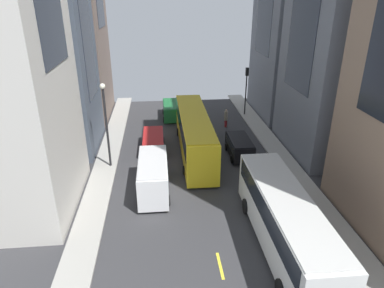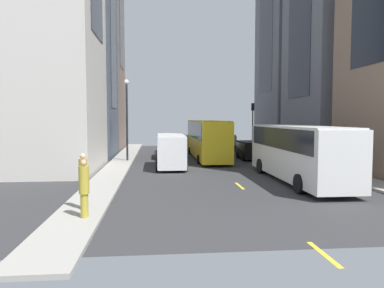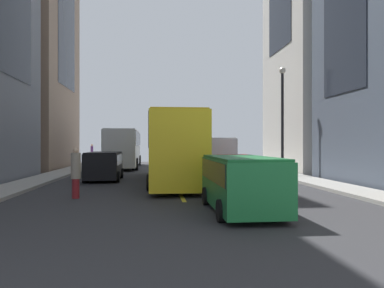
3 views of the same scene
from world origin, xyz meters
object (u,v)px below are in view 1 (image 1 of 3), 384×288
city_bus_white (285,218)px  delivery_van_white (153,174)px  car_black_1 (240,146)px  car_red_0 (153,141)px  streetcar_yellow (194,131)px  traffic_light_near_corner (246,82)px  car_green_2 (171,109)px  pedestrian_walking_far (226,118)px

city_bus_white → delivery_van_white: bearing=-42.3°
car_black_1 → car_red_0: bearing=-15.0°
car_red_0 → city_bus_white: bearing=117.6°
streetcar_yellow → traffic_light_near_corner: (-6.99, -9.69, 1.87)m
car_black_1 → traffic_light_near_corner: traffic_light_near_corner is taller
car_green_2 → pedestrian_walking_far: bearing=148.3°
pedestrian_walking_far → traffic_light_near_corner: traffic_light_near_corner is taller
delivery_van_white → traffic_light_near_corner: (-10.65, -16.32, 2.49)m
car_black_1 → pedestrian_walking_far: size_ratio=2.07×
car_red_0 → car_black_1: 7.89m
streetcar_yellow → car_black_1: size_ratio=3.26×
car_red_0 → traffic_light_near_corner: (-10.70, -8.83, 3.11)m
car_green_2 → car_red_0: bearing=77.0°
pedestrian_walking_far → delivery_van_white: bearing=3.2°
city_bus_white → car_green_2: size_ratio=2.43×
car_red_0 → car_green_2: size_ratio=1.02×
car_black_1 → traffic_light_near_corner: (-3.08, -10.88, 3.02)m
delivery_van_white → traffic_light_near_corner: traffic_light_near_corner is taller
streetcar_yellow → city_bus_white: bearing=105.5°
car_green_2 → traffic_light_near_corner: 9.16m
car_red_0 → car_green_2: (-2.03, -8.81, 0.13)m
city_bus_white → car_red_0: city_bus_white is taller
car_black_1 → streetcar_yellow: bearing=-16.9°
city_bus_white → car_black_1: 12.17m
streetcar_yellow → car_green_2: (1.68, -9.67, -1.10)m
city_bus_white → car_green_2: 23.62m
city_bus_white → pedestrian_walking_far: bearing=-91.1°
car_green_2 → traffic_light_near_corner: size_ratio=0.85×
streetcar_yellow → pedestrian_walking_far: bearing=-123.6°
car_black_1 → car_green_2: 12.21m
streetcar_yellow → delivery_van_white: (3.66, 6.63, -0.61)m
car_red_0 → car_black_1: size_ratio=1.15×
car_red_0 → car_black_1: bearing=165.0°
car_black_1 → car_green_2: car_green_2 is taller
traffic_light_near_corner → delivery_van_white: bearing=56.9°
car_red_0 → pedestrian_walking_far: (-7.78, -5.27, 0.15)m
city_bus_white → delivery_van_white: (7.34, -6.68, -0.49)m
delivery_van_white → traffic_light_near_corner: 19.64m
city_bus_white → streetcar_yellow: size_ratio=0.84×
car_green_2 → traffic_light_near_corner: bearing=-179.9°
city_bus_white → pedestrian_walking_far: (-0.38, -19.44, -0.96)m
car_red_0 → pedestrian_walking_far: 9.40m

